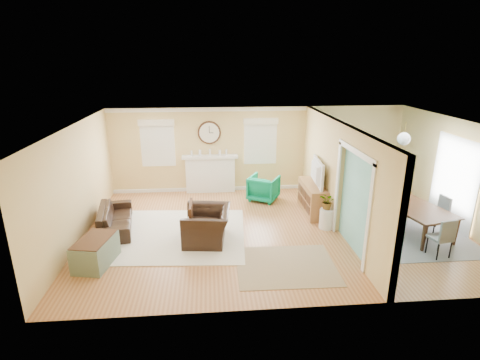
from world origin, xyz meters
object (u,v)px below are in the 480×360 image
at_px(green_chair, 264,188).
at_px(credenza, 313,198).
at_px(eames_chair, 207,225).
at_px(dining_table, 413,219).
at_px(sofa, 115,218).

xyz_separation_m(green_chair, credenza, (1.17, -1.04, 0.03)).
distance_m(eames_chair, dining_table, 4.90).
bearing_deg(eames_chair, sofa, -104.17).
relative_size(green_chair, dining_table, 0.42).
bearing_deg(eames_chair, green_chair, 152.18).
bearing_deg(green_chair, sofa, 51.87).
distance_m(sofa, green_chair, 4.22).
height_order(eames_chair, credenza, credenza).
relative_size(eames_chair, green_chair, 1.45).
relative_size(credenza, dining_table, 0.75).
distance_m(eames_chair, green_chair, 2.97).
bearing_deg(green_chair, eames_chair, 85.08).
bearing_deg(green_chair, dining_table, 172.43).
relative_size(green_chair, credenza, 0.56).
relative_size(sofa, credenza, 1.32).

